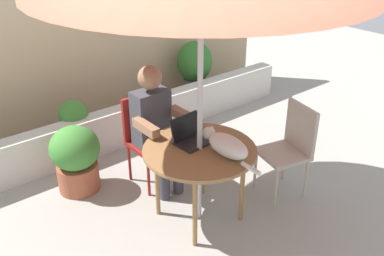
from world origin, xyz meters
name	(u,v)px	position (x,y,z in m)	size (l,w,h in m)	color
ground_plane	(199,216)	(0.00, 0.00, 0.00)	(14.00, 14.00, 0.00)	gray
fence_back	(73,55)	(0.00, 2.32, 0.92)	(5.73, 0.08, 1.84)	tan
planter_wall_low	(110,130)	(0.00, 1.58, 0.23)	(5.16, 0.20, 0.45)	beige
patio_table	(200,155)	(0.00, 0.00, 0.64)	(0.95, 0.95, 0.70)	olive
chair_occupied	(147,133)	(0.00, 0.80, 0.52)	(0.40, 0.40, 0.88)	maroon
chair_empty	(291,143)	(0.92, -0.22, 0.52)	(0.48, 0.48, 0.88)	#B2A899
person_seated	(156,123)	(0.00, 0.64, 0.69)	(0.48, 0.48, 1.22)	#3F3F47
laptop	(190,134)	(0.02, 0.15, 0.76)	(0.32, 0.27, 0.21)	black
cat	(226,145)	(0.11, -0.20, 0.78)	(0.20, 0.65, 0.17)	silver
potted_plant_near_fence	(76,157)	(-0.64, 1.07, 0.36)	(0.47, 0.47, 0.67)	#9E5138
potted_plant_by_chair	(75,124)	(-0.34, 1.74, 0.35)	(0.32, 0.32, 0.62)	#9E5138
potted_plant_corner	(195,68)	(1.55, 1.97, 0.51)	(0.48, 0.48, 0.88)	#595654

